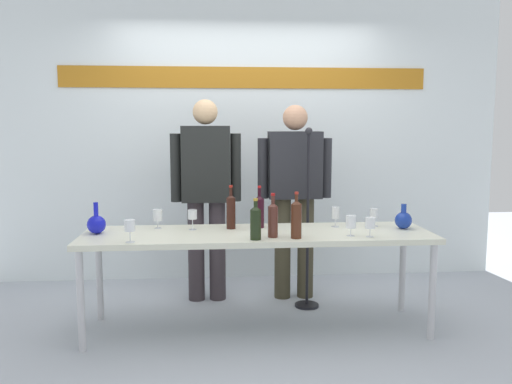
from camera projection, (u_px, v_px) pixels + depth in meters
ground_plane at (258, 329)px, 3.96m from camera, size 10.00×10.00×0.00m
back_wall at (245, 126)px, 5.19m from camera, size 5.00×0.11×3.00m
display_table at (258, 239)px, 3.87m from camera, size 2.53×0.69×0.73m
decanter_blue_left at (96, 224)px, 3.80m from camera, size 0.13×0.13×0.23m
decanter_blue_right at (403, 220)px, 3.99m from camera, size 0.13×0.13×0.19m
presenter_left at (206, 187)px, 4.51m from camera, size 0.60×0.22×1.72m
presenter_right at (295, 188)px, 4.57m from camera, size 0.64×0.22×1.68m
wine_bottle_0 at (273, 219)px, 3.68m from camera, size 0.07×0.07×0.31m
wine_bottle_1 at (296, 218)px, 3.64m from camera, size 0.07×0.07×0.32m
wine_bottle_2 at (256, 222)px, 3.60m from camera, size 0.07×0.07×0.28m
wine_bottle_3 at (231, 210)px, 3.98m from camera, size 0.07×0.07×0.33m
wine_bottle_4 at (259, 210)px, 4.02m from camera, size 0.07×0.07×0.32m
wine_glass_left_0 at (130, 226)px, 3.51m from camera, size 0.07×0.07×0.15m
wine_glass_left_1 at (192, 215)px, 3.94m from camera, size 0.07×0.07×0.15m
wine_glass_left_2 at (158, 215)px, 4.00m from camera, size 0.07×0.07×0.15m
wine_glass_right_0 at (336, 213)px, 4.06m from camera, size 0.06×0.06×0.15m
wine_glass_right_1 at (370, 223)px, 3.69m from camera, size 0.07×0.07×0.14m
wine_glass_right_2 at (374, 214)px, 4.08m from camera, size 0.06×0.06×0.14m
wine_glass_right_3 at (351, 222)px, 3.72m from camera, size 0.07×0.07×0.15m
microphone_stand at (307, 248)px, 4.38m from camera, size 0.20×0.20×1.49m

